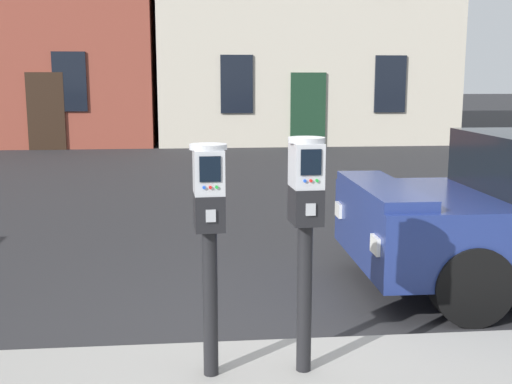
% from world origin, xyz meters
% --- Properties ---
extents(ground_plane, '(160.00, 160.00, 0.00)m').
position_xyz_m(ground_plane, '(0.00, 0.00, 0.00)').
color(ground_plane, '#28282B').
extents(parking_meter_near_kerb, '(0.23, 0.26, 1.40)m').
position_xyz_m(parking_meter_near_kerb, '(-0.56, -0.28, 1.10)').
color(parking_meter_near_kerb, black).
rests_on(parking_meter_near_kerb, sidewalk_slab).
extents(parking_meter_twin_adjacent, '(0.23, 0.26, 1.43)m').
position_xyz_m(parking_meter_twin_adjacent, '(0.01, -0.28, 1.13)').
color(parking_meter_twin_adjacent, black).
rests_on(parking_meter_twin_adjacent, sidewalk_slab).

